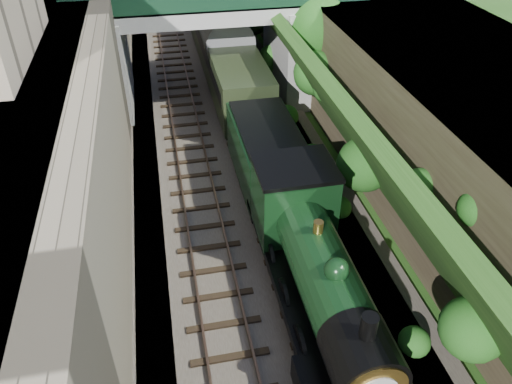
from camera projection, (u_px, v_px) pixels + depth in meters
name	position (u px, v px, depth m)	size (l,w,h in m)	color
trackbed	(221.00, 125.00, 28.21)	(10.00, 90.00, 0.20)	#473F38
retaining_wall	(112.00, 76.00, 25.32)	(1.00, 90.00, 7.00)	#756B56
street_plateau_left	(39.00, 82.00, 24.75)	(6.00, 90.00, 7.00)	#262628
street_plateau_right	(386.00, 61.00, 28.00)	(8.00, 90.00, 6.25)	#262628
embankment_slope	(314.00, 82.00, 26.71)	(4.64, 90.00, 6.36)	#1E4714
track_left	(186.00, 127.00, 27.80)	(2.50, 90.00, 0.20)	black
track_right	(242.00, 121.00, 28.32)	(2.50, 90.00, 0.20)	black
road_bridge	(224.00, 32.00, 29.22)	(16.00, 6.40, 7.25)	gray
tree	(319.00, 30.00, 27.71)	(3.60, 3.80, 6.60)	black
locomotive	(316.00, 267.00, 16.45)	(3.10, 10.23, 3.83)	black
tender	(267.00, 159.00, 22.46)	(2.70, 6.00, 3.05)	black
coach_front	(224.00, 52.00, 32.22)	(2.90, 18.00, 3.70)	black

